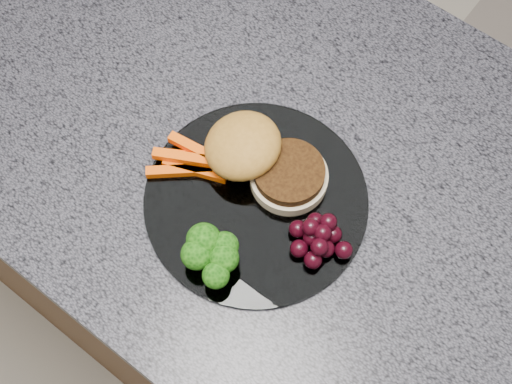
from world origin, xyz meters
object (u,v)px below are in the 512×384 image
(island_cabinet, at_px, (230,242))
(plate, at_px, (256,200))
(grape_bunch, at_px, (318,238))
(burger, at_px, (259,158))

(island_cabinet, height_order, plate, plate)
(island_cabinet, bearing_deg, plate, -31.99)
(plate, xyz_separation_m, grape_bunch, (0.09, -0.00, 0.02))
(island_cabinet, distance_m, burger, 0.51)
(island_cabinet, xyz_separation_m, plate, (0.11, -0.07, 0.47))
(island_cabinet, xyz_separation_m, burger, (0.09, -0.04, 0.50))
(island_cabinet, relative_size, grape_bunch, 15.88)
(plate, xyz_separation_m, burger, (-0.02, 0.04, 0.02))
(plate, height_order, grape_bunch, grape_bunch)
(island_cabinet, bearing_deg, grape_bunch, -19.68)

